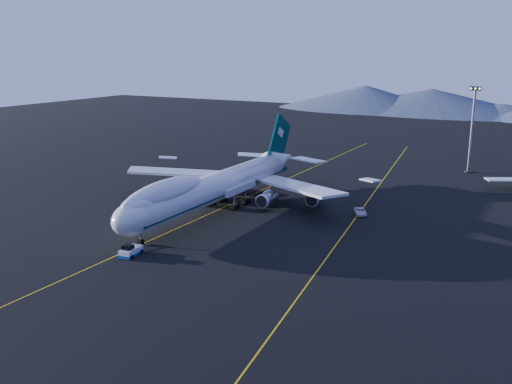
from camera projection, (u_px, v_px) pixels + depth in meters
The scene contains 7 objects.
ground at pixel (216, 211), 130.87m from camera, with size 500.00×500.00×0.00m, color black.
taxiway_line_main at pixel (216, 211), 130.87m from camera, with size 0.25×220.00×0.01m, color gold.
taxiway_line_side at pixel (356, 218), 125.38m from camera, with size 0.25×200.00×0.01m, color gold.
boeing_747 at pixel (216, 186), 129.48m from camera, with size 59.62×72.43×19.37m.
pushback_tug at pixel (131, 252), 102.55m from camera, with size 3.30×5.13×2.11m.
service_van at pixel (360, 211), 127.80m from camera, with size 2.39×5.19×1.44m, color silver.
floodlight_mast at pixel (472, 130), 168.49m from camera, with size 3.16×2.37×25.54m.
Camera 1 is at (68.55, -105.94, 36.17)m, focal length 40.00 mm.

